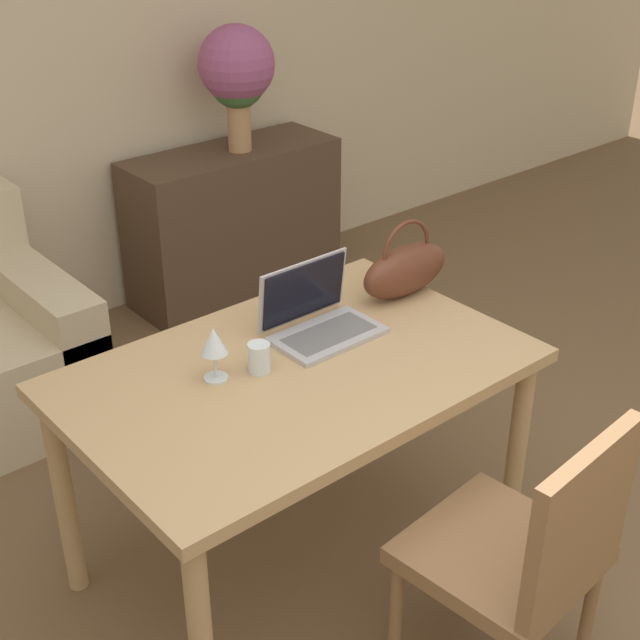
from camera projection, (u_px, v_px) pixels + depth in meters
name	position (u px, v px, depth m)	size (l,w,h in m)	color
dining_table	(297.00, 392.00, 2.60)	(1.32, 0.86, 0.74)	tan
chair	(526.00, 551.00, 2.24)	(0.48, 0.48, 0.88)	olive
sideboard	(234.00, 223.00, 4.48)	(1.08, 0.40, 0.75)	#4C3828
laptop	(316.00, 314.00, 2.71)	(0.33, 0.24, 0.21)	#ADADB2
drinking_glass	(259.00, 358.00, 2.51)	(0.06, 0.06, 0.09)	silver
wine_glass	(214.00, 343.00, 2.44)	(0.08, 0.08, 0.16)	silver
handbag	(405.00, 269.00, 2.92)	(0.36, 0.12, 0.26)	#592D1E
flower_vase	(237.00, 71.00, 4.12)	(0.36, 0.36, 0.59)	tan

